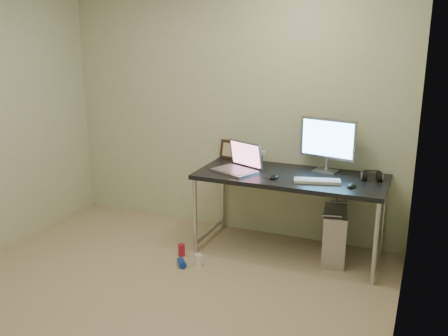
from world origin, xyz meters
TOP-DOWN VIEW (x-y plane):
  - floor at (0.00, 0.00)m, footprint 3.50×3.50m
  - wall_back at (0.00, 1.75)m, footprint 3.50×0.02m
  - wall_right at (1.75, 0.00)m, footprint 0.02×3.50m
  - desk at (0.73, 1.38)m, footprint 1.68×0.73m
  - tower_computer at (1.15, 1.39)m, footprint 0.27×0.48m
  - cable_a at (1.10, 1.70)m, footprint 0.01×0.16m
  - cable_b at (1.19, 1.68)m, footprint 0.02×0.11m
  - can_red at (-0.15, 0.93)m, footprint 0.06×0.06m
  - can_white at (0.09, 0.80)m, footprint 0.07×0.07m
  - can_blue at (-0.05, 0.74)m, footprint 0.12×0.13m
  - laptop at (0.26, 1.33)m, footprint 0.47×0.43m
  - monitor at (1.00, 1.61)m, footprint 0.52×0.19m
  - keyboard at (1.00, 1.26)m, footprint 0.41×0.22m
  - mouse_right at (1.29, 1.23)m, footprint 0.08×0.12m
  - mouse_left at (0.62, 1.23)m, footprint 0.09×0.13m
  - headphones at (1.42, 1.49)m, footprint 0.19×0.11m
  - picture_frame at (0.03, 1.70)m, footprint 0.24×0.09m
  - webcam at (0.38, 1.63)m, footprint 0.05×0.04m

SIDE VIEW (x-z plane):
  - floor at x=0.00m, z-range 0.00..0.00m
  - can_blue at x=-0.05m, z-range 0.00..0.06m
  - can_white at x=0.09m, z-range 0.00..0.11m
  - can_red at x=-0.15m, z-range 0.00..0.11m
  - tower_computer at x=1.15m, z-range -0.01..0.48m
  - cable_b at x=1.19m, z-range 0.02..0.74m
  - cable_a at x=1.10m, z-range 0.06..0.74m
  - desk at x=0.73m, z-range 0.30..1.05m
  - keyboard at x=1.00m, z-range 0.75..0.77m
  - mouse_right at x=1.29m, z-range 0.75..0.79m
  - mouse_left at x=0.62m, z-range 0.75..0.79m
  - headphones at x=1.42m, z-range 0.72..0.84m
  - laptop at x=0.26m, z-range 0.68..0.94m
  - picture_frame at x=0.03m, z-range 0.75..0.94m
  - webcam at x=0.38m, z-range 0.78..0.92m
  - monitor at x=1.00m, z-range 0.79..1.28m
  - wall_back at x=0.00m, z-range 0.00..2.50m
  - wall_right at x=1.75m, z-range 0.00..2.50m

